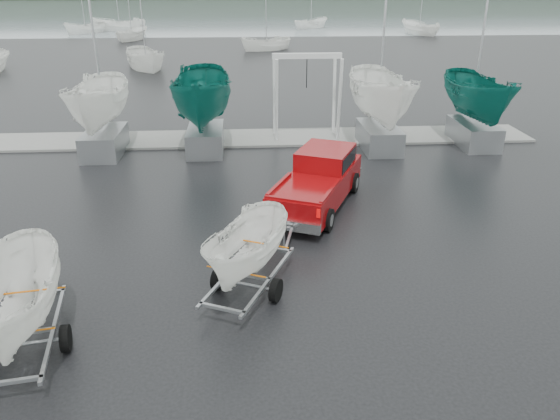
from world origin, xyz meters
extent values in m
plane|color=black|center=(0.00, 0.00, 0.00)|extent=(120.00, 120.00, 0.00)
plane|color=gray|center=(0.00, 100.00, -0.01)|extent=(300.00, 300.00, 0.00)
cube|color=gray|center=(0.00, 13.00, 0.05)|extent=(30.00, 3.00, 0.12)
cube|color=maroon|center=(3.29, 4.33, 0.75)|extent=(3.95, 5.74, 0.89)
cube|color=maroon|center=(3.70, 5.23, 1.46)|extent=(2.47, 2.68, 0.80)
cube|color=black|center=(3.70, 5.23, 1.50)|extent=(2.40, 2.48, 0.52)
cube|color=silver|center=(2.16, 1.81, 0.47)|extent=(1.80, 0.93, 0.33)
cylinder|color=black|center=(3.21, 6.32, 0.38)|extent=(0.57, 0.80, 0.75)
cylinder|color=black|center=(4.84, 5.59, 0.38)|extent=(0.57, 0.80, 0.75)
cylinder|color=black|center=(1.75, 3.07, 0.38)|extent=(0.57, 0.80, 0.75)
cylinder|color=black|center=(3.37, 2.34, 0.38)|extent=(0.57, 0.80, 0.75)
cube|color=gray|center=(0.34, -0.89, 0.45)|extent=(1.55, 3.31, 0.08)
cube|color=gray|center=(1.34, -1.34, 0.45)|extent=(1.55, 3.31, 0.08)
cylinder|color=gray|center=(0.76, -1.29, 0.30)|extent=(1.49, 0.73, 0.08)
cylinder|color=black|center=(0.03, -0.97, 0.30)|extent=(0.41, 0.62, 0.60)
cylinder|color=black|center=(1.49, -1.62, 0.30)|extent=(0.41, 0.62, 0.60)
imported|color=white|center=(0.84, -1.11, 2.40)|extent=(1.92, 1.94, 3.83)
cube|color=#D96406|center=(1.17, -0.38, 1.00)|extent=(1.43, 0.68, 0.03)
cube|color=#D96406|center=(0.51, -1.84, 1.00)|extent=(1.43, 0.68, 0.03)
cube|color=gray|center=(-3.47, -3.11, 0.45)|extent=(0.65, 3.57, 0.08)
cylinder|color=gray|center=(-3.98, -3.39, 0.30)|extent=(1.59, 0.33, 0.08)
cylinder|color=black|center=(-3.19, -3.27, 0.30)|extent=(0.27, 0.62, 0.60)
imported|color=white|center=(-4.01, -3.20, 2.67)|extent=(1.88, 1.92, 4.35)
cube|color=#D96406|center=(-4.14, -2.41, 1.00)|extent=(1.54, 0.29, 0.03)
cube|color=#D96406|center=(-3.89, -3.99, 1.00)|extent=(1.54, 0.29, 0.03)
cylinder|color=silver|center=(2.37, 12.20, 2.00)|extent=(0.16, 0.58, 3.99)
cylinder|color=silver|center=(2.37, 13.80, 2.00)|extent=(0.16, 0.58, 3.99)
cylinder|color=silver|center=(5.37, 12.20, 2.00)|extent=(0.16, 0.58, 3.99)
cylinder|color=silver|center=(5.37, 13.80, 2.00)|extent=(0.16, 0.58, 3.99)
cube|color=silver|center=(3.87, 13.00, 4.00)|extent=(3.30, 0.25, 0.25)
cube|color=gray|center=(-5.50, 11.00, 0.55)|extent=(1.60, 3.20, 1.10)
imported|color=white|center=(-5.50, 11.00, 4.19)|extent=(2.32, 2.38, 6.17)
cube|color=gray|center=(-0.97, 11.20, 0.55)|extent=(1.60, 3.20, 1.10)
imported|color=#0D6055|center=(-0.97, 11.20, 4.57)|extent=(2.61, 2.68, 6.93)
cube|color=gray|center=(7.08, 11.00, 0.55)|extent=(1.60, 3.20, 1.10)
imported|color=white|center=(7.08, 11.00, 4.45)|extent=(2.52, 2.58, 6.69)
cube|color=gray|center=(11.72, 11.30, 0.55)|extent=(1.60, 3.20, 1.10)
imported|color=#0D6055|center=(11.72, 11.30, 4.13)|extent=(2.28, 2.34, 6.06)
imported|color=white|center=(-12.58, 57.42, 0.00)|extent=(3.01, 3.06, 6.40)
cylinder|color=#B2B2B7|center=(-12.58, 57.42, 4.00)|extent=(0.08, 0.08, 8.00)
imported|color=white|center=(3.42, 46.73, 0.00)|extent=(3.06, 3.04, 5.98)
cylinder|color=#B2B2B7|center=(3.42, 46.73, 4.00)|extent=(0.08, 0.08, 8.00)
imported|color=white|center=(24.59, 61.75, 0.00)|extent=(3.53, 3.57, 7.32)
cylinder|color=#B2B2B7|center=(24.59, 61.75, 4.00)|extent=(0.08, 0.08, 8.00)
imported|color=white|center=(-20.33, 66.02, 0.00)|extent=(3.45, 3.46, 6.43)
cylinder|color=#B2B2B7|center=(-20.33, 66.02, 4.00)|extent=(0.08, 0.08, 8.00)
imported|color=white|center=(11.16, 71.41, 0.00)|extent=(3.27, 3.25, 6.15)
cylinder|color=#B2B2B7|center=(11.16, 71.41, 4.00)|extent=(0.08, 0.08, 8.00)
imported|color=white|center=(-16.49, 69.69, 0.00)|extent=(3.11, 3.05, 7.40)
cylinder|color=#B2B2B7|center=(-16.49, 69.69, 4.00)|extent=(0.08, 0.08, 8.00)
imported|color=white|center=(-7.45, 35.44, 0.00)|extent=(3.59, 3.63, 7.38)
cylinder|color=#B2B2B7|center=(-7.45, 35.44, 4.00)|extent=(0.08, 0.08, 8.00)
camera|label=1|loc=(0.80, -13.30, 7.59)|focal=35.00mm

